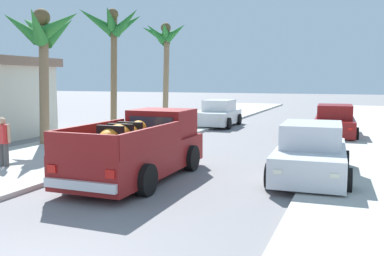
% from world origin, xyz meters
% --- Properties ---
extents(sidewalk_left, '(5.09, 60.00, 0.12)m').
position_xyz_m(sidewalk_left, '(-5.58, 12.00, 0.06)').
color(sidewalk_left, '#B2AFA8').
rests_on(sidewalk_left, ground).
extents(curb_left, '(0.16, 60.00, 0.10)m').
position_xyz_m(curb_left, '(-4.43, 12.00, 0.05)').
color(curb_left, silver).
rests_on(curb_left, ground).
extents(curb_right, '(0.16, 60.00, 0.10)m').
position_xyz_m(curb_right, '(4.43, 12.00, 0.05)').
color(curb_right, silver).
rests_on(curb_right, ground).
extents(pickup_truck, '(2.23, 5.22, 1.80)m').
position_xyz_m(pickup_truck, '(-1.23, 6.57, 0.81)').
color(pickup_truck, maroon).
rests_on(pickup_truck, ground).
extents(car_left_near, '(2.16, 4.32, 1.54)m').
position_xyz_m(car_left_near, '(3.16, 8.09, 0.71)').
color(car_left_near, silver).
rests_on(car_left_near, ground).
extents(car_right_near, '(2.17, 4.32, 1.54)m').
position_xyz_m(car_right_near, '(3.35, 17.21, 0.71)').
color(car_right_near, maroon).
rests_on(car_right_near, ground).
extents(car_right_mid, '(2.15, 4.31, 1.54)m').
position_xyz_m(car_right_mid, '(-3.15, 19.74, 0.71)').
color(car_right_mid, silver).
rests_on(car_right_mid, ground).
extents(palm_tree_left_fore, '(3.56, 3.40, 5.53)m').
position_xyz_m(palm_tree_left_fore, '(-7.55, 10.22, 4.41)').
color(palm_tree_left_fore, '#846B4C').
rests_on(palm_tree_left_fore, ground).
extents(palm_tree_right_fore, '(3.71, 3.70, 6.50)m').
position_xyz_m(palm_tree_right_fore, '(-8.00, 16.15, 5.36)').
color(palm_tree_right_fore, brown).
rests_on(palm_tree_right_fore, ground).
extents(palm_tree_left_back, '(3.41, 3.54, 6.42)m').
position_xyz_m(palm_tree_left_back, '(-7.56, 21.86, 5.24)').
color(palm_tree_left_back, '#846B4C').
rests_on(palm_tree_left_back, ground).
extents(pedestrian, '(0.57, 0.29, 1.59)m').
position_xyz_m(pedestrian, '(-5.48, 5.92, 0.91)').
color(pedestrian, '#4C4C4C').
rests_on(pedestrian, ground).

